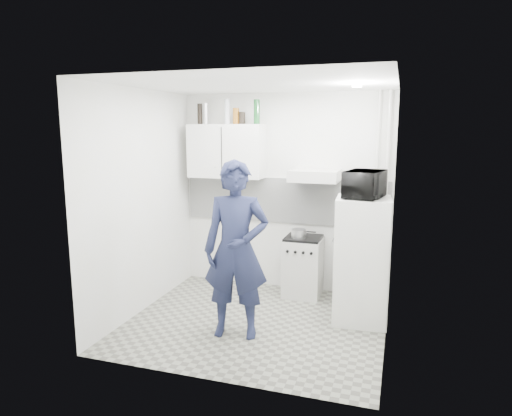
% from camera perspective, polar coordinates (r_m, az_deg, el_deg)
% --- Properties ---
extents(floor, '(2.80, 2.80, 0.00)m').
position_cam_1_polar(floor, '(5.28, -0.02, -14.09)').
color(floor, gray).
rests_on(floor, ground).
extents(ceiling, '(2.80, 2.80, 0.00)m').
position_cam_1_polar(ceiling, '(4.84, -0.02, 15.27)').
color(ceiling, white).
rests_on(ceiling, wall_back).
extents(wall_back, '(2.80, 0.00, 2.80)m').
position_cam_1_polar(wall_back, '(6.08, 3.57, 1.91)').
color(wall_back, silver).
rests_on(wall_back, floor).
extents(wall_left, '(0.00, 2.60, 2.60)m').
position_cam_1_polar(wall_left, '(5.48, -14.11, 0.72)').
color(wall_left, silver).
rests_on(wall_left, floor).
extents(wall_right, '(0.00, 2.60, 2.60)m').
position_cam_1_polar(wall_right, '(4.67, 16.58, -0.98)').
color(wall_right, silver).
rests_on(wall_right, floor).
extents(person, '(0.74, 0.56, 1.84)m').
position_cam_1_polar(person, '(4.70, -2.49, -5.25)').
color(person, '#1A1F3C').
rests_on(person, floor).
extents(stove, '(0.47, 0.47, 0.75)m').
position_cam_1_polar(stove, '(5.98, 5.89, -7.37)').
color(stove, beige).
rests_on(stove, floor).
extents(fridge, '(0.62, 0.62, 1.41)m').
position_cam_1_polar(fridge, '(5.24, 13.06, -6.36)').
color(fridge, white).
rests_on(fridge, floor).
extents(stove_top, '(0.45, 0.45, 0.03)m').
position_cam_1_polar(stove_top, '(5.87, 5.96, -3.74)').
color(stove_top, black).
rests_on(stove_top, stove).
extents(saucepan, '(0.19, 0.19, 0.11)m').
position_cam_1_polar(saucepan, '(5.82, 5.36, -3.18)').
color(saucepan, silver).
rests_on(saucepan, stove_top).
extents(microwave, '(0.59, 0.45, 0.29)m').
position_cam_1_polar(microwave, '(5.07, 13.44, 2.91)').
color(microwave, black).
rests_on(microwave, fridge).
extents(bottle_a, '(0.06, 0.06, 0.27)m').
position_cam_1_polar(bottle_a, '(6.23, -7.04, 11.59)').
color(bottle_a, black).
rests_on(bottle_a, upper_cabinet).
extents(bottle_b, '(0.07, 0.07, 0.27)m').
position_cam_1_polar(bottle_b, '(6.20, -6.34, 11.62)').
color(bottle_b, silver).
rests_on(bottle_b, upper_cabinet).
extents(bottle_d, '(0.07, 0.07, 0.32)m').
position_cam_1_polar(bottle_d, '(6.08, -3.61, 11.93)').
color(bottle_d, '#B2B7BC').
rests_on(bottle_d, upper_cabinet).
extents(canister_a, '(0.08, 0.08, 0.21)m').
position_cam_1_polar(canister_a, '(6.04, -2.52, 11.40)').
color(canister_a, brown).
rests_on(canister_a, upper_cabinet).
extents(canister_b, '(0.08, 0.08, 0.16)m').
position_cam_1_polar(canister_b, '(6.01, -1.74, 11.17)').
color(canister_b, black).
rests_on(canister_b, upper_cabinet).
extents(bottle_e, '(0.08, 0.08, 0.31)m').
position_cam_1_polar(bottle_e, '(5.95, 0.10, 11.93)').
color(bottle_e, '#144C1E').
rests_on(bottle_e, upper_cabinet).
extents(upper_cabinet, '(1.00, 0.35, 0.70)m').
position_cam_1_polar(upper_cabinet, '(6.09, -3.70, 7.12)').
color(upper_cabinet, white).
rests_on(upper_cabinet, wall_back).
extents(range_hood, '(0.60, 0.50, 0.14)m').
position_cam_1_polar(range_hood, '(5.71, 7.37, 4.04)').
color(range_hood, beige).
rests_on(range_hood, wall_back).
extents(backsplash, '(2.74, 0.03, 0.60)m').
position_cam_1_polar(backsplash, '(6.08, 3.52, 0.95)').
color(backsplash, white).
rests_on(backsplash, wall_back).
extents(pipe_a, '(0.05, 0.05, 2.60)m').
position_cam_1_polar(pipe_a, '(5.83, 15.87, 1.18)').
color(pipe_a, beige).
rests_on(pipe_a, floor).
extents(pipe_b, '(0.04, 0.04, 2.60)m').
position_cam_1_polar(pipe_b, '(5.83, 14.69, 1.24)').
color(pipe_b, beige).
rests_on(pipe_b, floor).
extents(ceiling_spot_fixture, '(0.10, 0.10, 0.02)m').
position_cam_1_polar(ceiling_spot_fixture, '(4.83, 12.51, 14.69)').
color(ceiling_spot_fixture, white).
rests_on(ceiling_spot_fixture, ceiling).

